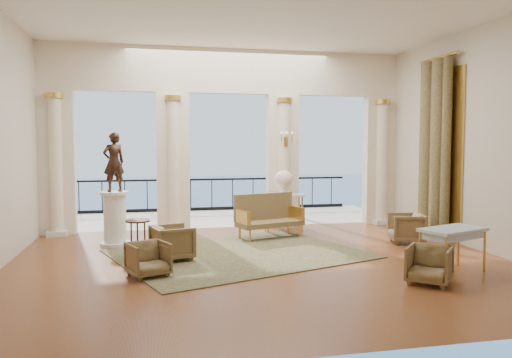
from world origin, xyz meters
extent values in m
plane|color=#502A16|center=(0.00, 0.00, 0.00)|extent=(9.00, 9.00, 0.00)
plane|color=beige|center=(0.00, -4.00, 2.25)|extent=(9.00, 0.00, 9.00)
plane|color=beige|center=(4.50, 0.00, 2.25)|extent=(0.00, 8.00, 8.00)
plane|color=white|center=(0.00, 0.00, 4.50)|extent=(9.00, 9.00, 0.00)
cube|color=beige|center=(0.00, 3.85, 3.95)|extent=(9.00, 0.30, 1.10)
cube|color=beige|center=(-4.10, 3.85, 1.70)|extent=(0.80, 0.30, 3.40)
cylinder|color=beige|center=(-4.10, 3.67, 1.60)|extent=(0.28, 0.28, 3.20)
cylinder|color=gold|center=(-4.10, 3.67, 3.25)|extent=(0.40, 0.40, 0.12)
cube|color=silver|center=(-4.10, 3.67, 0.06)|extent=(0.45, 0.45, 0.12)
cube|color=beige|center=(-1.40, 3.85, 1.70)|extent=(0.80, 0.30, 3.40)
cylinder|color=beige|center=(-1.40, 3.67, 1.60)|extent=(0.28, 0.28, 3.20)
cylinder|color=gold|center=(-1.40, 3.67, 3.25)|extent=(0.40, 0.40, 0.12)
cube|color=silver|center=(-1.40, 3.67, 0.06)|extent=(0.45, 0.45, 0.12)
cube|color=beige|center=(1.40, 3.85, 1.70)|extent=(0.80, 0.30, 3.40)
cylinder|color=beige|center=(1.40, 3.67, 1.60)|extent=(0.28, 0.28, 3.20)
cylinder|color=gold|center=(1.40, 3.67, 3.25)|extent=(0.40, 0.40, 0.12)
cube|color=silver|center=(1.40, 3.67, 0.06)|extent=(0.45, 0.45, 0.12)
cube|color=beige|center=(4.10, 3.85, 1.70)|extent=(0.80, 0.30, 3.40)
cylinder|color=beige|center=(4.10, 3.67, 1.60)|extent=(0.28, 0.28, 3.20)
cylinder|color=gold|center=(4.10, 3.67, 3.25)|extent=(0.40, 0.40, 0.12)
cube|color=silver|center=(4.10, 3.67, 0.06)|extent=(0.45, 0.45, 0.12)
cube|color=#BCB29C|center=(0.00, 5.80, -0.05)|extent=(10.00, 3.60, 0.10)
cube|color=black|center=(0.00, 7.40, 1.00)|extent=(9.00, 0.06, 0.06)
cube|color=black|center=(0.00, 7.40, 0.05)|extent=(9.00, 0.06, 0.10)
cylinder|color=black|center=(0.00, 7.40, 0.50)|extent=(0.03, 0.03, 1.00)
cylinder|color=black|center=(-4.10, 7.40, 0.50)|extent=(0.03, 0.03, 1.00)
cylinder|color=black|center=(4.10, 7.40, 0.50)|extent=(0.03, 0.03, 1.00)
cylinder|color=#4C3823|center=(2.00, 6.60, 2.10)|extent=(0.20, 0.20, 4.20)
plane|color=#2A6194|center=(0.00, 60.00, -6.00)|extent=(160.00, 160.00, 0.00)
cylinder|color=#494124|center=(4.30, 1.05, 2.00)|extent=(0.26, 0.26, 4.00)
cylinder|color=#494124|center=(4.26, 1.50, 2.00)|extent=(0.32, 0.32, 4.00)
cylinder|color=#494124|center=(4.30, 1.95, 2.00)|extent=(0.26, 0.26, 4.00)
cylinder|color=gold|center=(4.35, 1.50, 4.05)|extent=(0.08, 1.40, 0.08)
cube|color=gold|center=(4.47, 1.50, 2.10)|extent=(0.04, 1.60, 3.40)
cube|color=gold|center=(1.40, 3.53, 2.20)|extent=(0.10, 0.04, 0.25)
cylinder|color=gold|center=(1.26, 3.45, 2.30)|extent=(0.02, 0.02, 0.22)
cylinder|color=gold|center=(1.40, 3.45, 2.30)|extent=(0.02, 0.02, 0.22)
cylinder|color=gold|center=(1.54, 3.45, 2.30)|extent=(0.02, 0.02, 0.22)
cube|color=#2E3317|center=(-0.30, 0.80, 0.01)|extent=(5.37, 4.77, 0.02)
imported|color=#463C1E|center=(-2.02, -0.49, 0.31)|extent=(0.77, 0.75, 0.62)
imported|color=#463C1E|center=(2.19, -1.84, 0.32)|extent=(0.86, 0.86, 0.64)
imported|color=#463C1E|center=(3.44, 1.14, 0.35)|extent=(0.79, 0.83, 0.71)
imported|color=#463C1E|center=(-1.58, 0.58, 0.36)|extent=(0.81, 0.84, 0.72)
cube|color=#463C1E|center=(0.69, 2.30, 0.34)|extent=(1.63, 1.03, 0.11)
cube|color=#463C1E|center=(0.60, 2.58, 0.69)|extent=(1.47, 0.52, 0.62)
cube|color=gold|center=(0.01, 2.10, 0.54)|extent=(0.26, 0.62, 0.29)
cube|color=gold|center=(1.36, 2.50, 0.54)|extent=(0.26, 0.62, 0.29)
cylinder|color=gold|center=(0.14, 1.88, 0.14)|extent=(0.06, 0.06, 0.28)
cylinder|color=gold|center=(1.38, 2.25, 0.14)|extent=(0.06, 0.06, 0.28)
cylinder|color=gold|center=(0.00, 2.35, 0.14)|extent=(0.06, 0.06, 0.28)
cylinder|color=gold|center=(1.24, 2.72, 0.14)|extent=(0.06, 0.06, 0.28)
cube|color=#8BA4B0|center=(2.91, -1.35, 0.73)|extent=(1.24, 0.94, 0.05)
cylinder|color=gold|center=(2.52, -1.75, 0.35)|extent=(0.04, 0.04, 0.70)
cylinder|color=gold|center=(3.46, -1.41, 0.35)|extent=(0.04, 0.04, 0.70)
cylinder|color=gold|center=(2.35, -1.28, 0.35)|extent=(0.04, 0.04, 0.70)
cylinder|color=gold|center=(3.29, -0.94, 0.35)|extent=(0.04, 0.04, 0.70)
cylinder|color=silver|center=(-2.70, 2.12, 0.04)|extent=(0.63, 0.63, 0.08)
cylinder|color=silver|center=(-2.70, 2.12, 0.57)|extent=(0.46, 0.46, 1.00)
cylinder|color=silver|center=(-2.70, 2.12, 1.12)|extent=(0.59, 0.59, 0.06)
imported|color=black|center=(-2.70, 2.12, 1.76)|extent=(0.53, 0.44, 1.23)
cube|color=silver|center=(1.22, 3.05, 0.89)|extent=(0.97, 0.39, 0.05)
cylinder|color=gold|center=(0.79, 2.91, 0.43)|extent=(0.05, 0.05, 0.86)
cylinder|color=gold|center=(1.65, 2.92, 0.43)|extent=(0.05, 0.05, 0.86)
cylinder|color=gold|center=(0.79, 3.18, 0.43)|extent=(0.05, 0.05, 0.86)
cylinder|color=gold|center=(1.65, 3.19, 0.43)|extent=(0.05, 0.05, 0.86)
cylinder|color=silver|center=(1.22, 3.05, 1.05)|extent=(0.22, 0.22, 0.28)
sphere|color=beige|center=(1.22, 3.05, 1.28)|extent=(0.45, 0.45, 0.45)
cylinder|color=black|center=(-2.21, 0.81, 0.71)|extent=(0.45, 0.45, 0.03)
cylinder|color=black|center=(-2.08, 0.88, 0.35)|extent=(0.03, 0.03, 0.70)
cylinder|color=black|center=(-2.33, 0.89, 0.35)|extent=(0.03, 0.03, 0.70)
cylinder|color=black|center=(-2.21, 0.67, 0.35)|extent=(0.03, 0.03, 0.70)
camera|label=1|loc=(-1.99, -8.62, 2.14)|focal=35.00mm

